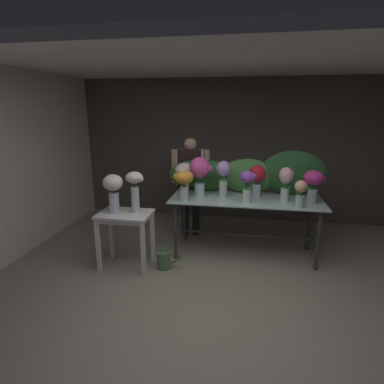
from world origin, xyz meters
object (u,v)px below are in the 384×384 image
(vase_blush_dahlias, at_px, (286,181))
(vase_fuchsia_stock, at_px, (200,171))
(vase_lilac_peonies, at_px, (223,175))
(side_table_white, at_px, (125,221))
(vase_ivory_tulips, at_px, (185,173))
(florist, at_px, (190,176))
(vase_violet_freesia, at_px, (248,183))
(vase_peach_hydrangea, at_px, (300,192))
(watering_can, at_px, (164,260))
(display_table_glass, at_px, (245,207))
(vase_magenta_snapdragons, at_px, (314,182))
(vase_cream_lisianthus_tall, at_px, (135,187))
(vase_sunset_anemones, at_px, (184,181))
(vase_crimson_ranunculus, at_px, (257,178))
(vase_white_roses_tall, at_px, (113,189))

(vase_blush_dahlias, height_order, vase_fuchsia_stock, vase_fuchsia_stock)
(vase_blush_dahlias, distance_m, vase_lilac_peonies, 0.85)
(side_table_white, height_order, vase_ivory_tulips, vase_ivory_tulips)
(florist, distance_m, vase_lilac_peonies, 0.83)
(vase_blush_dahlias, bearing_deg, vase_violet_freesia, -160.95)
(vase_peach_hydrangea, xyz_separation_m, watering_can, (-1.72, -0.33, -0.93))
(display_table_glass, xyz_separation_m, vase_ivory_tulips, (-0.91, 0.12, 0.43))
(florist, distance_m, vase_magenta_snapdragons, 1.91)
(watering_can, bearing_deg, vase_blush_dahlias, 20.45)
(side_table_white, xyz_separation_m, florist, (0.64, 1.25, 0.38))
(side_table_white, height_order, vase_cream_lisianthus_tall, vase_cream_lisianthus_tall)
(side_table_white, relative_size, vase_peach_hydrangea, 2.14)
(vase_lilac_peonies, xyz_separation_m, vase_ivory_tulips, (-0.58, 0.11, -0.01))
(florist, xyz_separation_m, vase_ivory_tulips, (0.00, -0.47, 0.14))
(vase_peach_hydrangea, bearing_deg, vase_violet_freesia, 173.00)
(vase_sunset_anemones, bearing_deg, florist, 94.96)
(florist, bearing_deg, vase_sunset_anemones, -85.04)
(vase_blush_dahlias, relative_size, vase_ivory_tulips, 1.04)
(florist, distance_m, vase_fuchsia_stock, 0.69)
(side_table_white, height_order, vase_magenta_snapdragons, vase_magenta_snapdragons)
(florist, bearing_deg, side_table_white, -117.24)
(vase_lilac_peonies, height_order, vase_crimson_ranunculus, vase_lilac_peonies)
(vase_magenta_snapdragons, height_order, vase_peach_hydrangea, vase_magenta_snapdragons)
(display_table_glass, bearing_deg, vase_fuchsia_stock, -178.33)
(florist, height_order, vase_blush_dahlias, florist)
(display_table_glass, relative_size, vase_crimson_ranunculus, 4.59)
(vase_blush_dahlias, xyz_separation_m, vase_lilac_peonies, (-0.85, 0.08, 0.03))
(vase_violet_freesia, height_order, vase_sunset_anemones, vase_violet_freesia)
(vase_peach_hydrangea, xyz_separation_m, vase_fuchsia_stock, (-1.33, 0.30, 0.16))
(vase_ivory_tulips, relative_size, vase_crimson_ranunculus, 0.98)
(watering_can, bearing_deg, vase_ivory_tulips, 80.29)
(vase_peach_hydrangea, bearing_deg, vase_cream_lisianthus_tall, -172.14)
(display_table_glass, bearing_deg, side_table_white, -156.99)
(vase_sunset_anemones, distance_m, vase_peach_hydrangea, 1.51)
(side_table_white, distance_m, vase_peach_hydrangea, 2.29)
(vase_cream_lisianthus_tall, bearing_deg, vase_white_roses_tall, -169.99)
(display_table_glass, height_order, florist, florist)
(vase_magenta_snapdragons, relative_size, vase_white_roses_tall, 0.88)
(vase_white_roses_tall, bearing_deg, watering_can, 1.02)
(florist, bearing_deg, vase_lilac_peonies, -45.20)
(vase_crimson_ranunculus, relative_size, vase_cream_lisianthus_tall, 0.85)
(vase_magenta_snapdragons, distance_m, watering_can, 2.23)
(vase_ivory_tulips, distance_m, vase_cream_lisianthus_tall, 0.89)
(vase_peach_hydrangea, xyz_separation_m, vase_cream_lisianthus_tall, (-2.09, -0.29, 0.04))
(florist, xyz_separation_m, vase_blush_dahlias, (1.43, -0.66, 0.12))
(vase_white_roses_tall, bearing_deg, vase_fuchsia_stock, 31.83)
(side_table_white, relative_size, florist, 0.46)
(side_table_white, xyz_separation_m, vase_magenta_snapdragons, (2.42, 0.56, 0.51))
(display_table_glass, xyz_separation_m, vase_white_roses_tall, (-1.69, -0.66, 0.35))
(display_table_glass, xyz_separation_m, watering_can, (-1.04, -0.65, -0.60))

